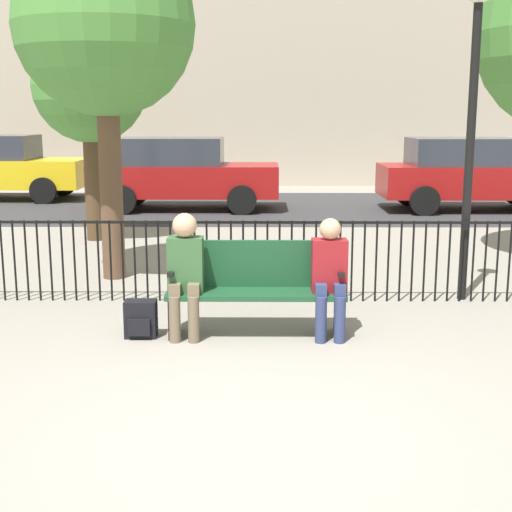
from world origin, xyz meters
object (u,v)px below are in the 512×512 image
(backpack, at_px, (141,319))
(tree_0, at_px, (105,28))
(tree_1, at_px, (90,88))
(parked_car_2, at_px, (471,173))
(seated_person_1, at_px, (330,271))
(park_bench, at_px, (256,285))
(seated_person_0, at_px, (185,267))
(lamp_post, at_px, (473,92))
(parked_car_0, at_px, (181,172))

(backpack, xyz_separation_m, tree_0, (-0.79, 2.58, 3.03))
(tree_1, xyz_separation_m, parked_car_2, (7.58, 3.89, -1.73))
(seated_person_1, height_order, backpack, seated_person_1)
(parked_car_2, bearing_deg, backpack, -122.09)
(park_bench, relative_size, seated_person_0, 1.43)
(tree_1, distance_m, lamp_post, 6.59)
(tree_1, height_order, parked_car_2, tree_1)
(park_bench, xyz_separation_m, backpack, (-1.13, -0.15, -0.31))
(backpack, relative_size, parked_car_0, 0.09)
(backpack, xyz_separation_m, tree_1, (-1.70, 5.49, 2.39))
(seated_person_0, relative_size, parked_car_2, 0.29)
(seated_person_0, distance_m, tree_1, 6.17)
(park_bench, bearing_deg, lamp_post, 29.15)
(tree_0, distance_m, tree_1, 3.11)
(backpack, xyz_separation_m, parked_car_0, (-0.64, 9.48, 0.66))
(seated_person_0, height_order, tree_0, tree_0)
(backpack, bearing_deg, park_bench, 7.33)
(lamp_post, bearing_deg, park_bench, -150.85)
(backpack, bearing_deg, parked_car_0, 93.89)
(seated_person_1, relative_size, parked_car_0, 0.28)
(park_bench, height_order, parked_car_2, parked_car_2)
(tree_1, distance_m, parked_car_2, 8.69)
(lamp_post, bearing_deg, parked_car_2, 73.52)
(backpack, xyz_separation_m, lamp_post, (3.55, 1.50, 2.21))
(tree_0, distance_m, parked_car_2, 9.81)
(parked_car_2, bearing_deg, park_bench, -117.24)
(tree_1, bearing_deg, tree_0, -72.64)
(parked_car_0, bearing_deg, seated_person_1, -75.30)
(park_bench, xyz_separation_m, lamp_post, (2.42, 1.35, 1.90))
(seated_person_0, xyz_separation_m, parked_car_2, (5.44, 9.36, 0.15))
(seated_person_0, bearing_deg, park_bench, 10.57)
(park_bench, bearing_deg, seated_person_1, -10.41)
(backpack, bearing_deg, seated_person_1, 0.45)
(park_bench, distance_m, backpack, 1.18)
(lamp_post, relative_size, parked_car_2, 0.86)
(seated_person_1, relative_size, tree_1, 0.33)
(seated_person_0, relative_size, parked_car_0, 0.29)
(tree_1, bearing_deg, parked_car_0, 75.25)
(lamp_post, bearing_deg, tree_1, 142.72)
(parked_car_0, relative_size, parked_car_2, 1.00)
(park_bench, xyz_separation_m, tree_1, (-2.82, 5.34, 2.07))
(tree_0, xyz_separation_m, tree_1, (-0.91, 2.91, -0.64))
(seated_person_0, distance_m, backpack, 0.68)
(lamp_post, bearing_deg, seated_person_0, -154.55)
(park_bench, height_order, tree_1, tree_1)
(park_bench, distance_m, parked_car_2, 10.39)
(backpack, distance_m, parked_car_0, 9.53)
(parked_car_0, bearing_deg, park_bench, -79.25)
(seated_person_0, relative_size, tree_0, 0.28)
(backpack, bearing_deg, seated_person_0, 2.26)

